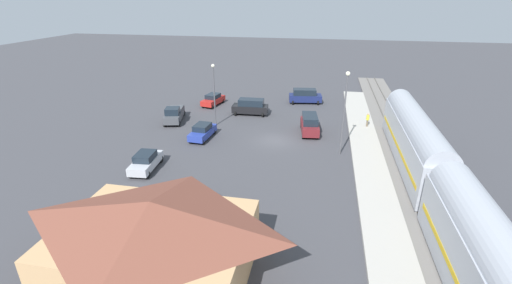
# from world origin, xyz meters

# --- Properties ---
(ground_plane) EXTENTS (200.00, 200.00, 0.00)m
(ground_plane) POSITION_xyz_m (0.00, 0.00, 0.00)
(ground_plane) COLOR #424247
(railway_track) EXTENTS (4.80, 70.00, 0.30)m
(railway_track) POSITION_xyz_m (-14.00, 0.00, 0.09)
(railway_track) COLOR slate
(railway_track) RESTS_ON ground
(platform) EXTENTS (3.20, 46.00, 0.30)m
(platform) POSITION_xyz_m (-10.00, 0.00, 0.15)
(platform) COLOR #B7B2A8
(platform) RESTS_ON ground
(station_building) EXTENTS (11.69, 8.75, 5.07)m
(station_building) POSITION_xyz_m (4.00, 22.00, 2.63)
(station_building) COLOR tan
(station_building) RESTS_ON ground
(pedestrian_on_platform) EXTENTS (0.36, 0.36, 1.71)m
(pedestrian_on_platform) POSITION_xyz_m (-10.67, -6.10, 1.28)
(pedestrian_on_platform) COLOR brown
(pedestrian_on_platform) RESTS_ON platform
(sedan_silver) EXTENTS (2.20, 4.63, 1.74)m
(sedan_silver) POSITION_xyz_m (11.17, 9.56, 0.88)
(sedan_silver) COLOR silver
(sedan_silver) RESTS_ON ground
(suv_navy) EXTENTS (5.13, 2.93, 2.22)m
(suv_navy) POSITION_xyz_m (-2.28, -15.73, 1.15)
(suv_navy) COLOR navy
(suv_navy) RESTS_ON ground
(sedan_red) EXTENTS (2.70, 4.78, 1.74)m
(sedan_red) POSITION_xyz_m (11.25, -11.97, 0.88)
(sedan_red) COLOR red
(sedan_red) RESTS_ON ground
(suv_black) EXTENTS (4.98, 2.56, 2.22)m
(suv_black) POSITION_xyz_m (4.80, -8.73, 1.15)
(suv_black) COLOR black
(suv_black) RESTS_ON ground
(suv_maroon) EXTENTS (2.57, 5.11, 2.22)m
(suv_maroon) POSITION_xyz_m (-3.67, -3.21, 1.15)
(suv_maroon) COLOR maroon
(suv_maroon) RESTS_ON ground
(pickup_charcoal) EXTENTS (3.18, 5.71, 2.14)m
(pickup_charcoal) POSITION_xyz_m (14.09, -4.00, 1.03)
(pickup_charcoal) COLOR #47494F
(pickup_charcoal) RESTS_ON ground
(sedan_blue) EXTENTS (2.16, 4.62, 1.74)m
(sedan_blue) POSITION_xyz_m (8.45, 0.95, 0.88)
(sedan_blue) COLOR #283D9E
(sedan_blue) RESTS_ON ground
(light_pole_near_platform) EXTENTS (0.44, 0.44, 8.76)m
(light_pole_near_platform) POSITION_xyz_m (-7.20, 2.35, 5.42)
(light_pole_near_platform) COLOR #515156
(light_pole_near_platform) RESTS_ON ground
(light_pole_lot_center) EXTENTS (0.44, 0.44, 7.83)m
(light_pole_lot_center) POSITION_xyz_m (8.30, -3.62, 4.92)
(light_pole_lot_center) COLOR #515156
(light_pole_lot_center) RESTS_ON ground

